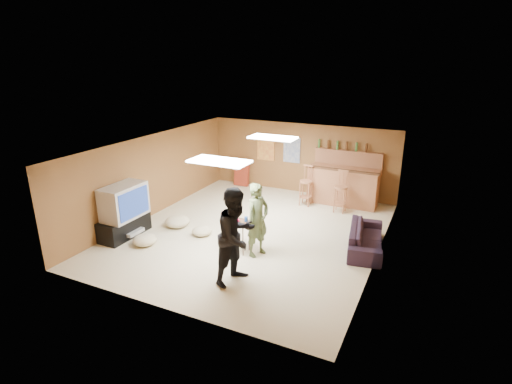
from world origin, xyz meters
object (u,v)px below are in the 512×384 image
at_px(bar_counter, 343,186).
at_px(person_olive, 258,220).
at_px(tray_table, 238,237).
at_px(person_black, 236,236).
at_px(sofa, 366,238).
at_px(tv_body, 124,201).

xyz_separation_m(bar_counter, person_olive, (-0.90, -3.93, 0.27)).
relative_size(bar_counter, tray_table, 2.78).
distance_m(person_black, sofa, 3.23).
relative_size(tv_body, person_olive, 0.67).
height_order(sofa, tray_table, tray_table).
bearing_deg(person_olive, bar_counter, 6.76).
bearing_deg(bar_counter, tray_table, -108.69).
bearing_deg(tray_table, sofa, 27.90).
relative_size(bar_counter, person_olive, 1.22).
bearing_deg(person_black, person_olive, 20.85).
bearing_deg(person_olive, tray_table, 117.20).
relative_size(tv_body, bar_counter, 0.55).
xyz_separation_m(person_olive, person_black, (0.10, -1.16, 0.13)).
bearing_deg(tv_body, sofa, 18.67).
bearing_deg(person_black, tv_body, 94.91).
bearing_deg(bar_counter, person_olive, -102.87).
distance_m(person_olive, sofa, 2.52).
relative_size(sofa, tray_table, 2.54).
xyz_separation_m(bar_counter, sofa, (1.20, -2.64, -0.28)).
relative_size(tv_body, person_black, 0.58).
height_order(tv_body, sofa, tv_body).
height_order(person_olive, person_black, person_black).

